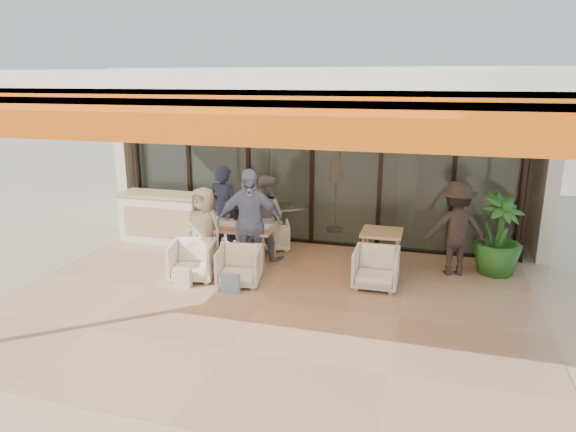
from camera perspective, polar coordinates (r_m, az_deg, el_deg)
name	(u,v)px	position (r m, az deg, el deg)	size (l,w,h in m)	color
ground	(266,303)	(7.97, -2.51, -9.59)	(70.00, 70.00, 0.00)	#C6B293
terrace_floor	(266,302)	(7.97, -2.51, -9.56)	(8.00, 6.00, 0.01)	tan
terrace_structure	(256,84)	(6.99, -3.53, 14.42)	(8.00, 6.00, 3.40)	silver
glass_storefront	(312,167)	(10.28, 2.70, 5.41)	(8.08, 0.10, 3.20)	#9EADA3
interior_block	(335,125)	(12.44, 5.28, 10.00)	(9.05, 3.62, 3.52)	silver
host_counter	(164,217)	(10.94, -13.57, -0.13)	(1.85, 0.65, 1.04)	silver
dining_table	(236,227)	(9.42, -5.82, -1.26)	(1.50, 0.90, 0.93)	tan
chair_far_left	(235,229)	(10.51, -5.96, -1.49)	(0.66, 0.62, 0.68)	white
chair_far_right	(274,234)	(10.24, -1.59, -2.04)	(0.60, 0.56, 0.62)	white
chair_near_left	(193,259)	(8.85, -10.54, -4.70)	(0.71, 0.67, 0.74)	white
chair_near_right	(239,264)	(8.53, -5.45, -5.38)	(0.69, 0.64, 0.71)	white
diner_navy	(224,210)	(9.92, -7.12, 0.66)	(0.64, 0.42, 1.75)	#191F37
diner_grey	(266,217)	(9.65, -2.50, -0.08)	(0.78, 0.61, 1.61)	slate
diner_cream	(204,229)	(9.16, -9.28, -1.44)	(0.73, 0.48, 1.50)	beige
diner_periwinkle	(249,223)	(8.79, -4.36, -0.73)	(1.10, 0.46, 1.87)	#6D86B6
tote_bag_cream	(182,278)	(8.59, -11.66, -6.80)	(0.30, 0.10, 0.34)	silver
tote_bag_blue	(230,284)	(8.25, -6.43, -7.50)	(0.30, 0.10, 0.34)	#99BFD8
side_table	(382,237)	(9.12, 10.36, -2.31)	(0.70, 0.70, 0.74)	tan
side_chair	(376,266)	(8.50, 9.75, -5.53)	(0.71, 0.67, 0.73)	white
standing_woman	(456,229)	(9.23, 18.17, -1.38)	(1.07, 0.62, 1.66)	black
potted_palm	(499,235)	(9.51, 22.36, -2.01)	(0.80, 0.80, 1.43)	#1E5919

